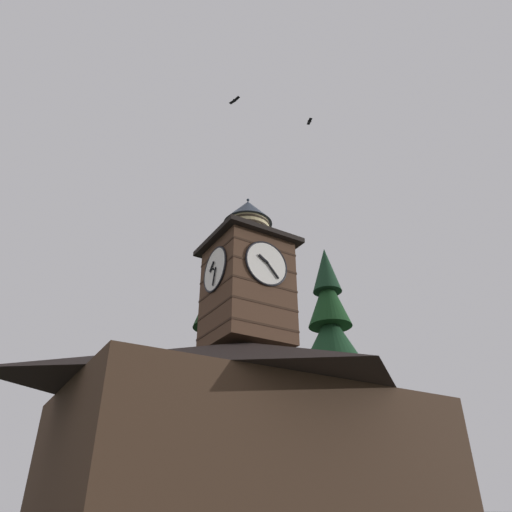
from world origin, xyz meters
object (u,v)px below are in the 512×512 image
at_px(pine_tree_behind, 213,390).
at_px(flying_bird_high, 310,121).
at_px(pine_tree_aside, 336,400).
at_px(building_main, 243,435).
at_px(flying_bird_low, 234,100).
at_px(clock_tower, 247,278).
at_px(moon, 269,368).

height_order(pine_tree_behind, flying_bird_high, flying_bird_high).
bearing_deg(flying_bird_high, pine_tree_aside, -131.91).
height_order(building_main, pine_tree_behind, pine_tree_behind).
distance_m(building_main, pine_tree_behind, 6.25).
bearing_deg(pine_tree_aside, pine_tree_behind, 6.63).
xyz_separation_m(flying_bird_high, flying_bird_low, (3.93, -1.02, 0.25)).
height_order(clock_tower, pine_tree_behind, pine_tree_behind).
xyz_separation_m(building_main, moon, (-19.57, -28.38, 11.80)).
relative_size(building_main, pine_tree_behind, 0.83).
bearing_deg(clock_tower, pine_tree_behind, -98.57).
xyz_separation_m(building_main, flying_bird_high, (-2.12, 2.86, 15.24)).
xyz_separation_m(pine_tree_aside, moon, (-9.07, -21.90, 8.29)).
relative_size(pine_tree_aside, moon, 12.02).
xyz_separation_m(moon, flying_bird_high, (17.45, 31.24, 3.44)).
bearing_deg(building_main, clock_tower, -124.42).
bearing_deg(flying_bird_low, flying_bird_high, 165.46).
bearing_deg(moon, pine_tree_aside, 67.50).
bearing_deg(flying_bird_high, pine_tree_behind, -84.12).
bearing_deg(flying_bird_high, moon, -119.19).
relative_size(flying_bird_high, flying_bird_low, 0.73).
relative_size(clock_tower, pine_tree_behind, 0.49).
relative_size(pine_tree_behind, moon, 11.07).
xyz_separation_m(clock_tower, pine_tree_behind, (-0.69, -4.56, -4.39)).
height_order(pine_tree_aside, moon, pine_tree_aside).
bearing_deg(flying_bird_low, pine_tree_aside, -145.95).
distance_m(moon, flying_bird_high, 35.95).
xyz_separation_m(pine_tree_behind, flying_bird_low, (3.08, 7.25, 12.62)).
bearing_deg(moon, building_main, 55.41).
distance_m(clock_tower, pine_tree_aside, 12.01).
bearing_deg(building_main, flying_bird_low, 45.43).
bearing_deg(pine_tree_behind, building_main, 76.83).
height_order(moon, flying_bird_low, flying_bird_low).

